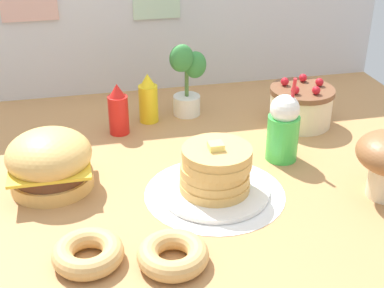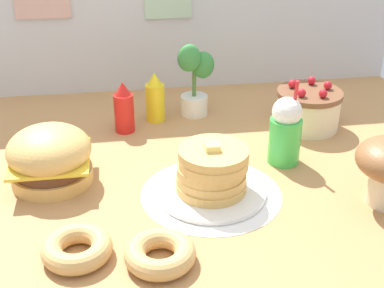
{
  "view_description": "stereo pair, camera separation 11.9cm",
  "coord_description": "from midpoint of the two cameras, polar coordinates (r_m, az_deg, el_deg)",
  "views": [
    {
      "loc": [
        -0.36,
        -1.6,
        1.02
      ],
      "look_at": [
        0.02,
        0.1,
        0.1
      ],
      "focal_mm": 49.71,
      "sensor_mm": 36.0,
      "label": 1
    },
    {
      "loc": [
        -0.24,
        -1.62,
        1.02
      ],
      "look_at": [
        0.02,
        0.1,
        0.1
      ],
      "focal_mm": 49.71,
      "sensor_mm": 36.0,
      "label": 2
    }
  ],
  "objects": [
    {
      "name": "mustard_bottle",
      "position": [
        2.36,
        -2.55,
        4.89
      ],
      "size": [
        0.09,
        0.09,
        0.22
      ],
      "color": "yellow",
      "rests_on": "ground_plane"
    },
    {
      "name": "back_wall",
      "position": [
        2.64,
        -1.96,
        14.66
      ],
      "size": [
        2.37,
        0.04,
        0.84
      ],
      "color": "silver",
      "rests_on": "ground_plane"
    },
    {
      "name": "doily_mat",
      "position": [
        1.86,
        3.91,
        -5.39
      ],
      "size": [
        0.49,
        0.49,
        0.0
      ],
      "primitive_type": "cylinder",
      "color": "white",
      "rests_on": "ground_plane"
    },
    {
      "name": "cream_soda_cup",
      "position": [
        2.04,
        11.64,
        1.37
      ],
      "size": [
        0.12,
        0.12,
        0.34
      ],
      "color": "green",
      "rests_on": "ground_plane"
    },
    {
      "name": "ketchup_bottle",
      "position": [
        2.27,
        -5.83,
        3.77
      ],
      "size": [
        0.09,
        0.09,
        0.22
      ],
      "color": "red",
      "rests_on": "ground_plane"
    },
    {
      "name": "potted_plant",
      "position": [
        2.39,
        1.63,
        7.23
      ],
      "size": [
        0.17,
        0.13,
        0.34
      ],
      "color": "white",
      "rests_on": "ground_plane"
    },
    {
      "name": "ground_plane",
      "position": [
        1.93,
        1.65,
        -4.4
      ],
      "size": [
        2.37,
        1.9,
        0.02
      ],
      "primitive_type": "cube",
      "color": "#B27F4C"
    },
    {
      "name": "pancake_stack",
      "position": [
        1.82,
        4.01,
        -3.29
      ],
      "size": [
        0.38,
        0.38,
        0.2
      ],
      "color": "white",
      "rests_on": "doily_mat"
    },
    {
      "name": "layer_cake",
      "position": [
        2.37,
        13.78,
        3.69
      ],
      "size": [
        0.28,
        0.28,
        0.2
      ],
      "color": "beige",
      "rests_on": "ground_plane"
    },
    {
      "name": "donut_chocolate",
      "position": [
        1.55,
        -1.22,
        -11.68
      ],
      "size": [
        0.21,
        0.21,
        0.06
      ],
      "color": "tan",
      "rests_on": "ground_plane"
    },
    {
      "name": "donut_pink_glaze",
      "position": [
        1.59,
        -10.15,
        -10.96
      ],
      "size": [
        0.21,
        0.21,
        0.06
      ],
      "color": "tan",
      "rests_on": "ground_plane"
    },
    {
      "name": "burger",
      "position": [
        1.93,
        -13.32,
        -1.37
      ],
      "size": [
        0.3,
        0.3,
        0.21
      ],
      "color": "#DBA859",
      "rests_on": "ground_plane"
    }
  ]
}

